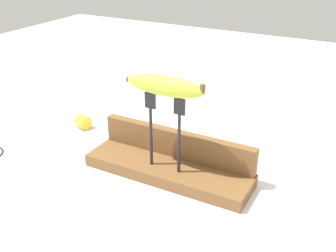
{
  "coord_description": "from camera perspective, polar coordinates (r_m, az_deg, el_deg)",
  "views": [
    {
      "loc": [
        0.38,
        -0.71,
        0.52
      ],
      "look_at": [
        0.0,
        0.0,
        0.13
      ],
      "focal_mm": 43.15,
      "sensor_mm": 36.0,
      "label": 1
    }
  ],
  "objects": [
    {
      "name": "ground_plane",
      "position": [
        0.96,
        -0.0,
        -6.96
      ],
      "size": [
        3.0,
        3.0,
        0.0
      ],
      "primitive_type": "plane",
      "color": "silver"
    },
    {
      "name": "wooden_board",
      "position": [
        0.95,
        -0.0,
        -6.22
      ],
      "size": [
        0.4,
        0.12,
        0.03
      ],
      "primitive_type": "cube",
      "color": "brown",
      "rests_on": "ground"
    },
    {
      "name": "board_backstop",
      "position": [
        0.96,
        1.32,
        -2.51
      ],
      "size": [
        0.39,
        0.02,
        0.07
      ],
      "primitive_type": "cube",
      "color": "brown",
      "rests_on": "wooden_board"
    },
    {
      "name": "fork_stand_center",
      "position": [
        0.88,
        -0.47,
        0.01
      ],
      "size": [
        0.1,
        0.01,
        0.18
      ],
      "color": "black",
      "rests_on": "wooden_board"
    },
    {
      "name": "banana_raised_center",
      "position": [
        0.84,
        -0.49,
        5.7
      ],
      "size": [
        0.19,
        0.04,
        0.04
      ],
      "color": "#B2C138",
      "rests_on": "fork_stand_center"
    },
    {
      "name": "banana_chunk_near",
      "position": [
        1.2,
        -11.93,
        0.62
      ],
      "size": [
        0.05,
        0.05,
        0.04
      ],
      "color": "yellow",
      "rests_on": "ground"
    }
  ]
}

